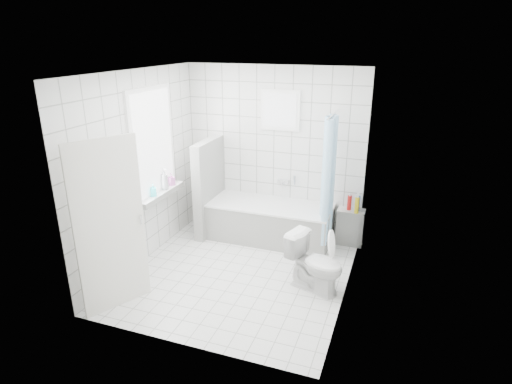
% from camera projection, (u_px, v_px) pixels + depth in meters
% --- Properties ---
extents(ground, '(3.00, 3.00, 0.00)m').
position_uv_depth(ground, '(239.00, 273.00, 5.72)').
color(ground, white).
rests_on(ground, ground).
extents(ceiling, '(3.00, 3.00, 0.00)m').
position_uv_depth(ceiling, '(236.00, 72.00, 4.82)').
color(ceiling, white).
rests_on(ceiling, ground).
extents(wall_back, '(2.80, 0.02, 2.60)m').
position_uv_depth(wall_back, '(274.00, 152.00, 6.60)').
color(wall_back, white).
rests_on(wall_back, ground).
extents(wall_front, '(2.80, 0.02, 2.60)m').
position_uv_depth(wall_front, '(176.00, 230.00, 3.94)').
color(wall_front, white).
rests_on(wall_front, ground).
extents(wall_left, '(0.02, 3.00, 2.60)m').
position_uv_depth(wall_left, '(140.00, 170.00, 5.71)').
color(wall_left, white).
rests_on(wall_left, ground).
extents(wall_right, '(0.02, 3.00, 2.60)m').
position_uv_depth(wall_right, '(352.00, 194.00, 4.83)').
color(wall_right, white).
rests_on(wall_right, ground).
extents(window_left, '(0.01, 0.90, 1.40)m').
position_uv_depth(window_left, '(154.00, 143.00, 5.86)').
color(window_left, white).
rests_on(window_left, wall_left).
extents(window_back, '(0.50, 0.01, 0.50)m').
position_uv_depth(window_back, '(280.00, 110.00, 6.30)').
color(window_back, white).
rests_on(window_back, wall_back).
extents(window_sill, '(0.18, 1.02, 0.08)m').
position_uv_depth(window_sill, '(161.00, 194.00, 6.10)').
color(window_sill, white).
rests_on(window_sill, wall_left).
extents(door, '(0.41, 0.73, 2.00)m').
position_uv_depth(door, '(110.00, 227.00, 4.71)').
color(door, silver).
rests_on(door, ground).
extents(bathtub, '(1.87, 0.77, 0.58)m').
position_uv_depth(bathtub, '(270.00, 222.00, 6.59)').
color(bathtub, white).
rests_on(bathtub, ground).
extents(partition_wall, '(0.15, 0.85, 1.50)m').
position_uv_depth(partition_wall, '(209.00, 187.00, 6.70)').
color(partition_wall, white).
rests_on(partition_wall, ground).
extents(tiled_ledge, '(0.40, 0.24, 0.55)m').
position_uv_depth(tiled_ledge, '(350.00, 227.00, 6.44)').
color(tiled_ledge, white).
rests_on(tiled_ledge, ground).
extents(toilet, '(0.80, 0.60, 0.72)m').
position_uv_depth(toilet, '(315.00, 263.00, 5.25)').
color(toilet, white).
rests_on(toilet, ground).
extents(curtain_rod, '(0.02, 0.80, 0.02)m').
position_uv_depth(curtain_rod, '(333.00, 114.00, 5.70)').
color(curtain_rod, silver).
rests_on(curtain_rod, wall_back).
extents(shower_curtain, '(0.14, 0.48, 1.78)m').
position_uv_depth(shower_curtain, '(328.00, 181.00, 5.90)').
color(shower_curtain, '#4DA8E2').
rests_on(shower_curtain, curtain_rod).
extents(tub_faucet, '(0.18, 0.06, 0.06)m').
position_uv_depth(tub_faucet, '(283.00, 181.00, 6.66)').
color(tub_faucet, silver).
rests_on(tub_faucet, wall_back).
extents(sill_bottles, '(0.15, 0.60, 0.31)m').
position_uv_depth(sill_bottles, '(164.00, 181.00, 6.12)').
color(sill_bottles, '#D86CC2').
rests_on(sill_bottles, window_sill).
extents(ledge_bottles, '(0.18, 0.17, 0.25)m').
position_uv_depth(ledge_bottles, '(355.00, 204.00, 6.27)').
color(ledge_bottles, red).
rests_on(ledge_bottles, tiled_ledge).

